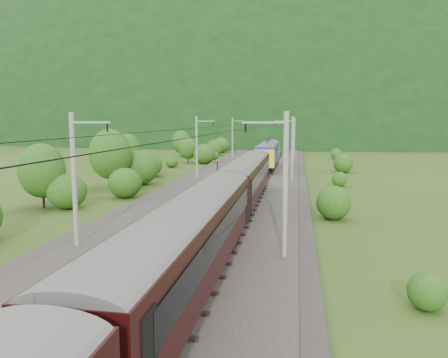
# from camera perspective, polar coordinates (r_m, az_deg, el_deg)

# --- Properties ---
(ground) EXTENTS (600.00, 600.00, 0.00)m
(ground) POSITION_cam_1_polar(r_m,az_deg,el_deg) (25.92, -6.23, -9.92)
(ground) COLOR #2F4A17
(ground) RESTS_ON ground
(railbed) EXTENTS (14.00, 220.00, 0.30)m
(railbed) POSITION_cam_1_polar(r_m,az_deg,el_deg) (35.28, -1.82, -4.87)
(railbed) COLOR #38332D
(railbed) RESTS_ON ground
(track_left) EXTENTS (2.40, 220.00, 0.27)m
(track_left) POSITION_cam_1_polar(r_m,az_deg,el_deg) (35.77, -5.60, -4.37)
(track_left) COLOR brown
(track_left) RESTS_ON railbed
(track_right) EXTENTS (2.40, 220.00, 0.27)m
(track_right) POSITION_cam_1_polar(r_m,az_deg,el_deg) (34.85, 2.07, -4.66)
(track_right) COLOR brown
(track_right) RESTS_ON railbed
(catenary_left) EXTENTS (2.54, 192.28, 8.00)m
(catenary_left) POSITION_cam_1_polar(r_m,az_deg,el_deg) (57.33, -3.52, 4.35)
(catenary_left) COLOR gray
(catenary_left) RESTS_ON railbed
(catenary_right) EXTENTS (2.54, 192.28, 8.00)m
(catenary_right) POSITION_cam_1_polar(r_m,az_deg,el_deg) (55.86, 8.84, 4.19)
(catenary_right) COLOR gray
(catenary_right) RESTS_ON railbed
(overhead_wires) EXTENTS (4.83, 198.00, 0.03)m
(overhead_wires) POSITION_cam_1_polar(r_m,az_deg,el_deg) (34.44, -1.87, 6.49)
(overhead_wires) COLOR black
(overhead_wires) RESTS_ON ground
(mountain_main) EXTENTS (504.00, 360.00, 244.00)m
(mountain_main) POSITION_cam_1_polar(r_m,az_deg,el_deg) (283.95, 8.19, 6.03)
(mountain_main) COLOR black
(mountain_main) RESTS_ON ground
(mountain_ridge) EXTENTS (336.00, 280.00, 132.00)m
(mountain_ridge) POSITION_cam_1_polar(r_m,az_deg,el_deg) (347.79, -11.93, 6.23)
(mountain_ridge) COLOR black
(mountain_ridge) RESTS_ON ground
(hazard_post_near) EXTENTS (0.15, 0.15, 1.44)m
(hazard_post_near) POSITION_cam_1_polar(r_m,az_deg,el_deg) (78.67, 4.18, 2.71)
(hazard_post_near) COLOR red
(hazard_post_near) RESTS_ON railbed
(hazard_post_far) EXTENTS (0.17, 0.17, 1.63)m
(hazard_post_far) POSITION_cam_1_polar(r_m,az_deg,el_deg) (89.36, 5.55, 3.35)
(hazard_post_far) COLOR red
(hazard_post_far) RESTS_ON railbed
(signal) EXTENTS (0.24, 0.24, 2.18)m
(signal) POSITION_cam_1_polar(r_m,az_deg,el_deg) (60.02, -0.89, 1.72)
(signal) COLOR black
(signal) RESTS_ON railbed
(vegetation_left) EXTENTS (13.25, 147.90, 6.87)m
(vegetation_left) POSITION_cam_1_polar(r_m,az_deg,el_deg) (48.76, -15.66, 1.20)
(vegetation_left) COLOR #204D14
(vegetation_left) RESTS_ON ground
(vegetation_right) EXTENTS (7.51, 107.53, 2.59)m
(vegetation_right) POSITION_cam_1_polar(r_m,az_deg,el_deg) (37.50, 16.87, -2.87)
(vegetation_right) COLOR #204D14
(vegetation_right) RESTS_ON ground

